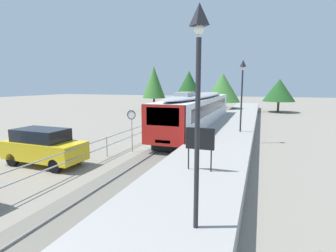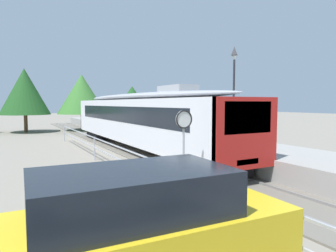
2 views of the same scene
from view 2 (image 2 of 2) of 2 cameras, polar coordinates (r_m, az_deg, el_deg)
ground_plane at (r=17.59m, az=-13.56°, el=-5.68°), size 160.00×160.00×0.00m
track_rails at (r=18.57m, az=-4.55°, el=-4.94°), size 3.20×60.00×0.14m
commuter_train at (r=19.04m, az=-5.52°, el=1.68°), size 2.82×19.57×3.74m
station_platform at (r=20.04m, az=3.98°, el=-3.05°), size 3.90×60.00×0.90m
platform_lamp_mid_platform at (r=17.91m, az=12.37°, el=9.36°), size 0.34×0.34×5.35m
speed_limit_sign at (r=9.77m, az=3.02°, el=-0.93°), size 0.61×0.10×2.81m
carpark_fence at (r=8.19m, az=2.93°, el=-10.61°), size 0.06×36.06×1.25m
parked_suv_yellow at (r=4.88m, az=-4.84°, el=-19.33°), size 4.68×2.09×2.04m
tree_behind_station_far at (r=34.22m, az=-15.95°, el=5.80°), size 5.26×5.26×6.15m
tree_distant_left at (r=34.59m, az=-25.44°, el=5.90°), size 4.99×4.99×6.61m
tree_distant_centre at (r=42.34m, az=-6.79°, el=5.03°), size 5.03×5.03×5.37m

